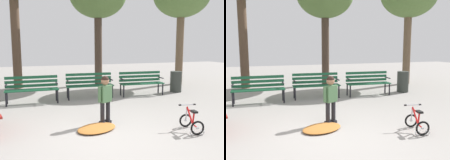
# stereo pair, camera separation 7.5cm
# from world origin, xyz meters

# --- Properties ---
(ground) EXTENTS (36.00, 36.00, 0.00)m
(ground) POSITION_xyz_m (0.00, 0.00, 0.00)
(ground) COLOR gray
(park_bench_left) EXTENTS (1.61, 0.48, 0.85)m
(park_bench_left) POSITION_xyz_m (-1.23, 3.67, 0.51)
(park_bench_left) COLOR #195133
(park_bench_left) RESTS_ON ground
(park_bench_right) EXTENTS (1.63, 0.56, 0.85)m
(park_bench_right) POSITION_xyz_m (0.67, 3.87, 0.51)
(park_bench_right) COLOR #195133
(park_bench_right) RESTS_ON ground
(park_bench_far_right) EXTENTS (1.63, 0.56, 0.85)m
(park_bench_far_right) POSITION_xyz_m (2.57, 3.71, 0.51)
(park_bench_far_right) COLOR #195133
(park_bench_far_right) RESTS_ON ground
(child_standing) EXTENTS (0.39, 0.26, 1.12)m
(child_standing) POSITION_xyz_m (0.29, 0.96, 0.66)
(child_standing) COLOR black
(child_standing) RESTS_ON ground
(kids_bicycle) EXTENTS (0.44, 0.60, 0.54)m
(kids_bicycle) POSITION_xyz_m (1.85, -0.16, 0.20)
(kids_bicycle) COLOR black
(kids_bicycle) RESTS_ON ground
(leaf_pile) EXTENTS (1.11, 0.97, 0.07)m
(leaf_pile) POSITION_xyz_m (-0.02, 0.60, 0.04)
(leaf_pile) COLOR #B26B2D
(leaf_pile) RESTS_ON ground
(trash_bin) EXTENTS (0.44, 0.44, 0.80)m
(trash_bin) POSITION_xyz_m (4.12, 3.81, 0.40)
(trash_bin) COLOR #2D332D
(trash_bin) RESTS_ON ground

